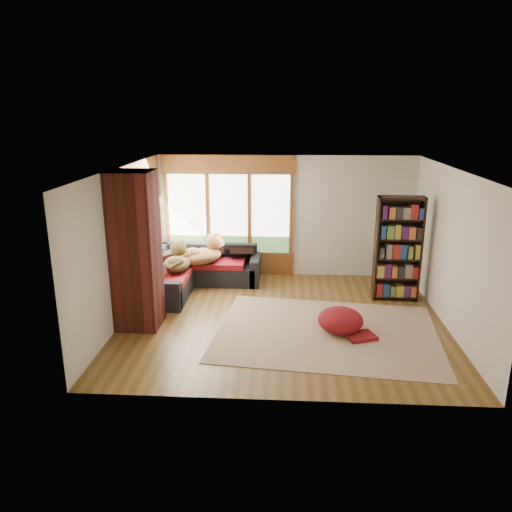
% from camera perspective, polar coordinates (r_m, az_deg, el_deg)
% --- Properties ---
extents(floor, '(5.50, 5.50, 0.00)m').
position_cam_1_polar(floor, '(8.75, 3.03, -7.27)').
color(floor, brown).
rests_on(floor, ground).
extents(ceiling, '(5.50, 5.50, 0.00)m').
position_cam_1_polar(ceiling, '(8.06, 3.31, 9.89)').
color(ceiling, white).
extents(wall_back, '(5.50, 0.04, 2.60)m').
position_cam_1_polar(wall_back, '(10.74, 3.27, 4.52)').
color(wall_back, silver).
rests_on(wall_back, ground).
extents(wall_front, '(5.50, 0.04, 2.60)m').
position_cam_1_polar(wall_front, '(5.94, 2.97, -5.50)').
color(wall_front, silver).
rests_on(wall_front, ground).
extents(wall_left, '(0.04, 5.00, 2.60)m').
position_cam_1_polar(wall_left, '(8.76, -15.13, 1.22)').
color(wall_left, silver).
rests_on(wall_left, ground).
extents(wall_right, '(0.04, 5.00, 2.60)m').
position_cam_1_polar(wall_right, '(8.75, 21.48, 0.60)').
color(wall_right, silver).
rests_on(wall_right, ground).
extents(windows_back, '(2.82, 0.10, 1.90)m').
position_cam_1_polar(windows_back, '(10.77, -3.15, 4.83)').
color(windows_back, brown).
rests_on(windows_back, wall_back).
extents(windows_left, '(0.10, 2.62, 1.90)m').
position_cam_1_polar(windows_left, '(9.85, -12.83, 3.34)').
color(windows_left, brown).
rests_on(windows_left, wall_left).
extents(roller_blind, '(0.03, 0.72, 0.90)m').
position_cam_1_polar(roller_blind, '(10.55, -11.57, 6.49)').
color(roller_blind, '#749962').
rests_on(roller_blind, wall_left).
extents(brick_chimney, '(0.70, 0.70, 2.60)m').
position_cam_1_polar(brick_chimney, '(8.34, -13.59, 0.56)').
color(brick_chimney, '#471914').
rests_on(brick_chimney, ground).
extents(sectional_sofa, '(2.20, 2.20, 0.80)m').
position_cam_1_polar(sectional_sofa, '(10.42, -7.66, -1.66)').
color(sectional_sofa, black).
rests_on(sectional_sofa, ground).
extents(area_rug, '(3.83, 3.08, 0.01)m').
position_cam_1_polar(area_rug, '(8.34, 8.08, -8.61)').
color(area_rug, beige).
rests_on(area_rug, ground).
extents(bookshelf, '(0.85, 0.28, 1.99)m').
position_cam_1_polar(bookshelf, '(9.71, 15.91, 0.77)').
color(bookshelf, black).
rests_on(bookshelf, ground).
extents(pouf, '(0.79, 0.79, 0.40)m').
position_cam_1_polar(pouf, '(8.33, 9.65, -7.16)').
color(pouf, maroon).
rests_on(pouf, area_rug).
extents(dog_tan, '(1.06, 1.02, 0.52)m').
position_cam_1_polar(dog_tan, '(10.15, -5.94, 0.84)').
color(dog_tan, brown).
rests_on(dog_tan, sectional_sofa).
extents(dog_brindle, '(0.58, 0.87, 0.46)m').
position_cam_1_polar(dog_brindle, '(9.83, -9.01, -0.02)').
color(dog_brindle, black).
rests_on(dog_brindle, sectional_sofa).
extents(throw_pillows, '(1.98, 1.68, 0.45)m').
position_cam_1_polar(throw_pillows, '(10.32, -7.22, 0.99)').
color(throw_pillows, black).
rests_on(throw_pillows, sectional_sofa).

